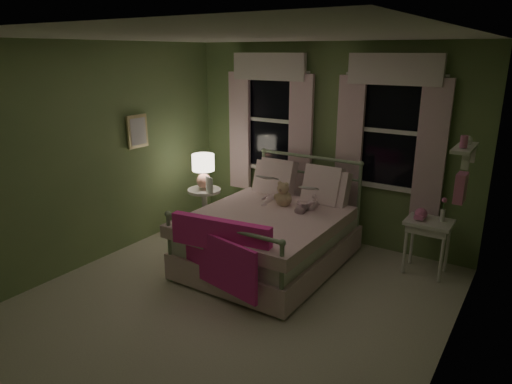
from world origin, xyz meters
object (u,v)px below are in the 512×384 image
Objects in this scene: bed at (272,234)px; table_lamp at (203,168)px; teddy_bear at (283,196)px; nightstand_left at (205,205)px; nightstand_right at (429,229)px; child_left at (271,181)px; child_right at (310,187)px.

table_lamp is at bearing 166.07° from bed.
teddy_bear is 0.50× the size of nightstand_left.
bed reaches higher than nightstand_right.
table_lamp is at bearing 177.42° from teddy_bear.
teddy_bear reaches higher than nightstand_left.
child_left is at bearing -169.99° from nightstand_right.
child_right reaches higher than table_lamp.
teddy_bear is (0.00, 0.26, 0.41)m from bed.
nightstand_right is at bearing 16.96° from teddy_bear.
child_right is (0.28, 0.42, 0.52)m from bed.
teddy_bear is at bearing 29.43° from child_right.
bed is at bearing 56.34° from child_right.
teddy_bear is 0.50× the size of nightstand_right.
child_left is 0.56m from child_right.
bed is at bearing -154.95° from nightstand_right.
bed is 3.01× the size of child_right.
child_left is 1.02× the size of nightstand_left.
nightstand_left is at bearing 3.57° from child_right.
teddy_bear is at bearing 138.78° from child_left.
nightstand_left is (-1.30, 0.32, 0.03)m from bed.
child_left is at bearing 5.63° from nightstand_left.
teddy_bear is 1.71m from nightstand_right.
bed reaches higher than teddy_bear.
teddy_bear is (-0.28, -0.16, -0.12)m from child_right.
table_lamp is at bearing -171.50° from nightstand_right.
teddy_bear is (0.28, -0.16, -0.11)m from child_left.
child_right is 1.43m from nightstand_right.
nightstand_left is at bearing 177.42° from teddy_bear.
child_right is 1.04× the size of nightstand_left.
child_left is 1.13m from nightstand_left.
table_lamp is at bearing -6.10° from child_left.
table_lamp is at bearing 3.57° from child_right.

